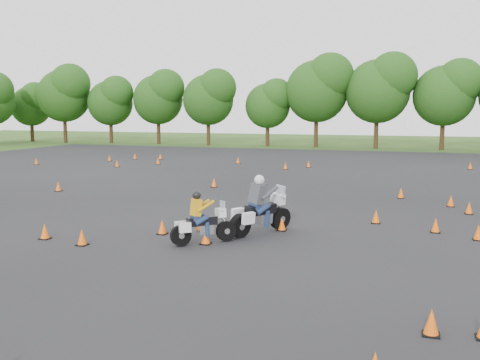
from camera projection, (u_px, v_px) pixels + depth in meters
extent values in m
plane|color=#2D5119|center=(202.00, 233.00, 17.08)|extent=(140.00, 140.00, 0.00)
plane|color=black|center=(254.00, 202.00, 22.74)|extent=(62.00, 62.00, 0.00)
cone|color=#FE5F0A|center=(469.00, 208.00, 20.09)|extent=(0.26, 0.26, 0.45)
cone|color=#FE5F0A|center=(401.00, 193.00, 23.71)|extent=(0.26, 0.26, 0.45)
cone|color=#FE5F0A|center=(162.00, 227.00, 16.83)|extent=(0.26, 0.26, 0.45)
cone|color=#FE5F0A|center=(214.00, 183.00, 27.07)|extent=(0.26, 0.26, 0.45)
cone|color=#FE5F0A|center=(135.00, 156.00, 42.59)|extent=(0.26, 0.26, 0.45)
cone|color=#FE5F0A|center=(376.00, 217.00, 18.44)|extent=(0.26, 0.26, 0.45)
cone|color=#FE5F0A|center=(160.00, 156.00, 42.44)|extent=(0.26, 0.26, 0.45)
cone|color=#FE5F0A|center=(206.00, 237.00, 15.56)|extent=(0.26, 0.26, 0.45)
cone|color=#FE5F0A|center=(238.00, 160.00, 39.10)|extent=(0.26, 0.26, 0.45)
cone|color=#FE5F0A|center=(45.00, 232.00, 16.19)|extent=(0.26, 0.26, 0.45)
cone|color=#FE5F0A|center=(58.00, 187.00, 25.75)|extent=(0.26, 0.26, 0.45)
cone|color=#FE5F0A|center=(36.00, 162.00, 38.28)|extent=(0.26, 0.26, 0.45)
cone|color=#FE5F0A|center=(82.00, 238.00, 15.43)|extent=(0.26, 0.26, 0.45)
cone|color=#FE5F0A|center=(158.00, 161.00, 38.61)|extent=(0.26, 0.26, 0.45)
cone|color=#FE5F0A|center=(451.00, 201.00, 21.63)|extent=(0.26, 0.26, 0.45)
cone|color=#FE5F0A|center=(309.00, 164.00, 36.46)|extent=(0.26, 0.26, 0.45)
cone|color=#FE5F0A|center=(117.00, 164.00, 36.71)|extent=(0.26, 0.26, 0.45)
cone|color=#FE5F0A|center=(285.00, 166.00, 35.22)|extent=(0.26, 0.26, 0.45)
cone|color=#FE5F0A|center=(436.00, 226.00, 17.04)|extent=(0.26, 0.26, 0.45)
cone|color=#FE5F0A|center=(478.00, 233.00, 16.05)|extent=(0.26, 0.26, 0.45)
cone|color=#FE5F0A|center=(109.00, 158.00, 41.06)|extent=(0.26, 0.26, 0.45)
cone|color=#FE5F0A|center=(431.00, 323.00, 9.26)|extent=(0.26, 0.26, 0.45)
cone|color=#FE5F0A|center=(282.00, 224.00, 17.33)|extent=(0.26, 0.26, 0.45)
cone|color=#FE5F0A|center=(470.00, 166.00, 35.26)|extent=(0.26, 0.26, 0.45)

